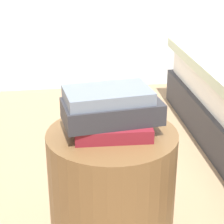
% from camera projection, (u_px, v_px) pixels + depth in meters
% --- Properties ---
extents(side_table, '(0.41, 0.41, 0.56)m').
position_uv_depth(side_table, '(112.00, 209.00, 1.39)').
color(side_table, brown).
rests_on(side_table, ground_plane).
extents(book_maroon, '(0.23, 0.18, 0.04)m').
position_uv_depth(book_maroon, '(112.00, 126.00, 1.28)').
color(book_maroon, maroon).
rests_on(book_maroon, side_table).
extents(book_charcoal, '(0.31, 0.19, 0.06)m').
position_uv_depth(book_charcoal, '(111.00, 112.00, 1.25)').
color(book_charcoal, '#28282D').
rests_on(book_charcoal, book_maroon).
extents(book_slate, '(0.27, 0.18, 0.04)m').
position_uv_depth(book_slate, '(108.00, 95.00, 1.24)').
color(book_slate, slate).
rests_on(book_slate, book_charcoal).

